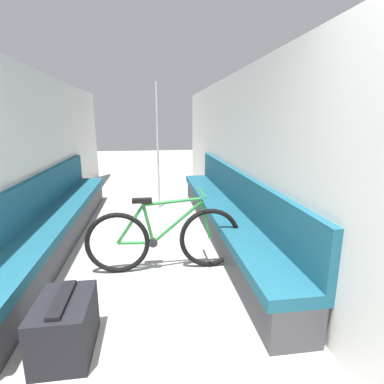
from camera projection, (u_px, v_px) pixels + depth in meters
The scene contains 7 objects.
wall_left at pixel (27, 159), 3.63m from camera, with size 0.10×9.20×2.22m, color silver.
wall_right at pixel (245, 156), 4.00m from camera, with size 0.10×9.20×2.22m, color silver.
bench_seat_row_left at pixel (57, 222), 3.87m from camera, with size 0.47×4.49×0.91m.
bench_seat_row_right at pixel (224, 214), 4.17m from camera, with size 0.47×4.49×0.91m.
bicycle at pixel (164, 239), 3.16m from camera, with size 1.64×0.46×0.86m.
grab_pole_near at pixel (158, 149), 5.29m from camera, with size 0.08×0.08×2.20m.
luggage_bag at pixel (65, 326), 2.06m from camera, with size 0.36×0.51×0.42m.
Camera 1 is at (0.11, -0.86, 1.58)m, focal length 28.00 mm.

